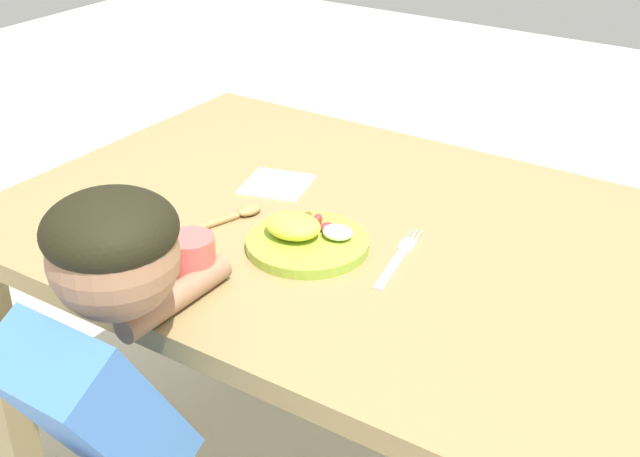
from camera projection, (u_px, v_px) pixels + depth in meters
The scene contains 7 objects.
dining_table at pixel (342, 265), 1.63m from camera, with size 1.31×0.92×0.70m.
plate at pixel (305, 238), 1.50m from camera, with size 0.22×0.22×0.06m.
fork at pixel (398, 259), 1.46m from camera, with size 0.06×0.22×0.01m.
spoon at pixel (225, 219), 1.59m from camera, with size 0.09×0.22×0.02m.
drinking_cup at pixel (191, 260), 1.38m from camera, with size 0.08×0.08×0.08m, color #EF5B55.
person at pixel (99, 441), 1.26m from camera, with size 0.20×0.44×0.95m.
napkin at pixel (277, 184), 1.73m from camera, with size 0.13×0.13×0.00m, color white.
Camera 1 is at (0.74, -1.20, 1.44)m, focal length 47.26 mm.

